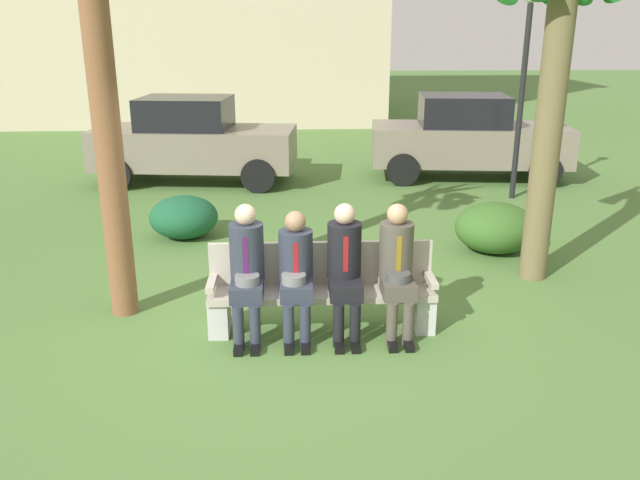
# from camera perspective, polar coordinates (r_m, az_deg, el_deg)

# --- Properties ---
(ground_plane) EXTENTS (80.00, 80.00, 0.00)m
(ground_plane) POSITION_cam_1_polar(r_m,az_deg,el_deg) (6.77, -2.94, -7.73)
(ground_plane) COLOR #4F7638
(park_bench) EXTENTS (2.29, 0.44, 0.90)m
(park_bench) POSITION_cam_1_polar(r_m,az_deg,el_deg) (6.58, 0.14, -4.37)
(park_bench) COLOR #B7AD9E
(park_bench) RESTS_ON ground
(seated_man_leftmost) EXTENTS (0.34, 0.72, 1.35)m
(seated_man_leftmost) POSITION_cam_1_polar(r_m,az_deg,el_deg) (6.35, -6.53, -2.31)
(seated_man_leftmost) COLOR #2D3342
(seated_man_leftmost) RESTS_ON ground
(seated_man_centerleft) EXTENTS (0.34, 0.72, 1.28)m
(seated_man_centerleft) POSITION_cam_1_polar(r_m,az_deg,el_deg) (6.34, -2.16, -2.59)
(seated_man_centerleft) COLOR #2D3342
(seated_man_centerleft) RESTS_ON ground
(seated_man_centerright) EXTENTS (0.34, 0.72, 1.35)m
(seated_man_centerright) POSITION_cam_1_polar(r_m,az_deg,el_deg) (6.36, 2.22, -2.15)
(seated_man_centerright) COLOR black
(seated_man_centerright) RESTS_ON ground
(seated_man_rightmost) EXTENTS (0.34, 0.72, 1.34)m
(seated_man_rightmost) POSITION_cam_1_polar(r_m,az_deg,el_deg) (6.42, 6.86, -2.15)
(seated_man_rightmost) COLOR #4C473D
(seated_man_rightmost) RESTS_ON ground
(palm_tree_tall) EXTENTS (1.51, 1.58, 4.38)m
(palm_tree_tall) POSITION_cam_1_polar(r_m,az_deg,el_deg) (7.95, 20.55, 18.12)
(palm_tree_tall) COLOR brown
(palm_tree_tall) RESTS_ON ground
(shrub_near_bench) EXTENTS (1.11, 1.01, 0.69)m
(shrub_near_bench) POSITION_cam_1_polar(r_m,az_deg,el_deg) (9.18, 15.27, 1.07)
(shrub_near_bench) COLOR #376124
(shrub_near_bench) RESTS_ON ground
(shrub_mid_lawn) EXTENTS (1.00, 0.92, 0.63)m
(shrub_mid_lawn) POSITION_cam_1_polar(r_m,az_deg,el_deg) (9.67, -12.00, 2.00)
(shrub_mid_lawn) COLOR #1B5432
(shrub_mid_lawn) RESTS_ON ground
(parked_car_near) EXTENTS (4.05, 2.06, 1.68)m
(parked_car_near) POSITION_cam_1_polar(r_m,az_deg,el_deg) (13.05, -11.20, 8.64)
(parked_car_near) COLOR slate
(parked_car_near) RESTS_ON ground
(parked_car_far) EXTENTS (4.04, 2.05, 1.68)m
(parked_car_far) POSITION_cam_1_polar(r_m,az_deg,el_deg) (13.53, 12.95, 8.86)
(parked_car_far) COLOR slate
(parked_car_far) RESTS_ON ground
(street_lamp) EXTENTS (0.24, 0.24, 3.58)m
(street_lamp) POSITION_cam_1_polar(r_m,az_deg,el_deg) (11.94, 17.62, 13.84)
(street_lamp) COLOR black
(street_lamp) RESTS_ON ground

